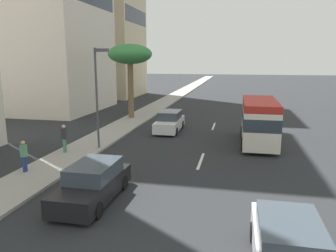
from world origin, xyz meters
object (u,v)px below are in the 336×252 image
Objects in this scene: car_third at (170,122)px; palm_tree at (130,56)px; pedestrian_near_lamp at (64,137)px; pedestrian_mid_block at (24,155)px; street_lamp at (98,87)px; minibus_fourth at (259,120)px; car_lead at (288,247)px; car_second at (93,183)px.

palm_tree is at bearing -134.08° from car_third.
pedestrian_mid_block is (-3.75, 0.17, -0.07)m from pedestrian_near_lamp.
minibus_fourth is at bearing -70.10° from street_lamp.
car_lead is 14.56m from minibus_fourth.
palm_tree is at bearing -113.88° from pedestrian_mid_block.
car_lead is 0.97× the size of car_third.
minibus_fourth is 14.82m from palm_tree.
car_lead is 15.26m from street_lamp.
car_lead is at bearing -136.61° from street_lamp.
car_third is (14.07, -0.37, 0.03)m from car_second.
car_lead is at bearing 65.25° from car_second.
pedestrian_near_lamp is at bearing -115.44° from pedestrian_mid_block.
car_third is at bearing -26.44° from street_lamp.
pedestrian_near_lamp is at bearing 130.67° from street_lamp.
car_third is 2.84× the size of pedestrian_mid_block.
minibus_fourth is at bearing 67.39° from car_third.
car_third is at bearing -134.08° from palm_tree.
street_lamp reaches higher than pedestrian_mid_block.
car_third is at bearing 21.69° from car_lead.
car_third reaches higher than car_lead.
car_second is 0.65× the size of palm_tree.
minibus_fourth reaches higher than pedestrian_near_lamp.
car_third is 12.94m from pedestrian_mid_block.
pedestrian_mid_block is (-8.95, 12.16, -0.65)m from minibus_fourth.
minibus_fourth is 15.11m from pedestrian_mid_block.
car_second is 13.40m from minibus_fourth.
minibus_fourth reaches higher than pedestrian_mid_block.
pedestrian_mid_block is (2.21, 4.82, 0.30)m from car_second.
pedestrian_mid_block is 6.37m from street_lamp.
pedestrian_near_lamp is (9.33, 11.95, 0.35)m from car_lead.
car_third is 9.54m from pedestrian_near_lamp.
car_second is at bearing 65.25° from car_lead.
street_lamp is (-3.71, 10.26, 2.44)m from minibus_fourth.
pedestrian_near_lamp is 0.27× the size of street_lamp.
pedestrian_near_lamp reaches higher than car_third.
pedestrian_mid_block is at bearing 65.28° from car_lead.
car_second is 7.57m from pedestrian_near_lamp.
minibus_fourth is 13.08m from pedestrian_near_lamp.
street_lamp is at bearing -171.96° from palm_tree.
minibus_fourth reaches higher than car_third.
car_third is at bearing 178.48° from car_second.
car_second is 0.71× the size of minibus_fourth.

